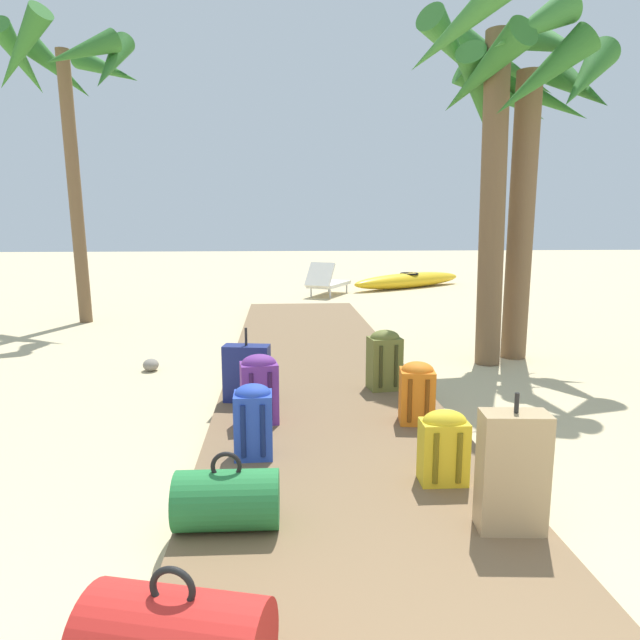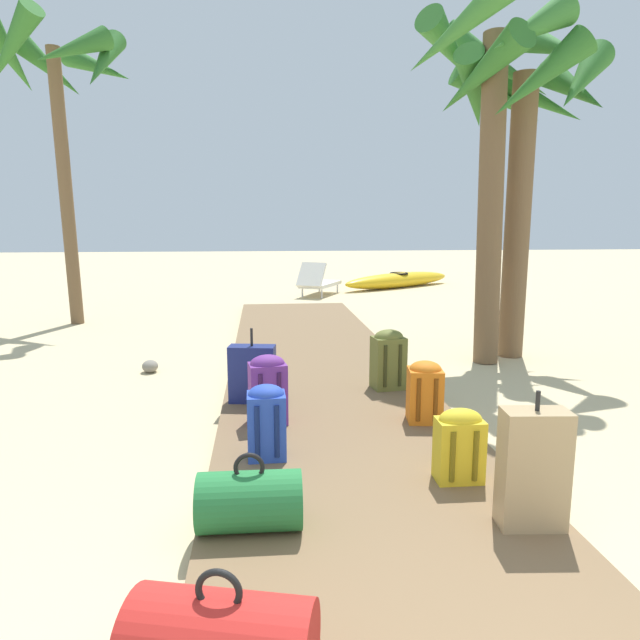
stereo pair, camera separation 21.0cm
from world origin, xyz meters
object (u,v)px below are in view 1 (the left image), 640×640
(suitcase_navy, at_px, (247,373))
(backpack_blue, at_px, (253,419))
(backpack_olive, at_px, (385,358))
(kayak, at_px, (409,280))
(backpack_orange, at_px, (417,391))
(palm_tree_far_right, at_px, (526,116))
(lounge_chair, at_px, (327,282))
(duffel_bag_green, at_px, (227,499))
(backpack_yellow, at_px, (444,445))
(backpack_purple, at_px, (259,387))
(suitcase_tan, at_px, (512,472))
(palm_tree_near_right, at_px, (497,89))
(palm_tree_far_left, at_px, (70,83))

(suitcase_navy, distance_m, backpack_blue, 1.25)
(backpack_olive, relative_size, kayak, 0.17)
(backpack_orange, bearing_deg, kayak, 77.06)
(palm_tree_far_right, distance_m, lounge_chair, 7.04)
(duffel_bag_green, height_order, backpack_orange, backpack_orange)
(duffel_bag_green, xyz_separation_m, palm_tree_far_right, (3.27, 3.98, 2.72))
(backpack_olive, xyz_separation_m, backpack_yellow, (-0.01, -2.01, -0.06))
(backpack_purple, height_order, palm_tree_far_right, palm_tree_far_right)
(backpack_orange, distance_m, backpack_blue, 1.42)
(duffel_bag_green, height_order, suitcase_tan, suitcase_tan)
(backpack_blue, bearing_deg, kayak, 71.37)
(kayak, bearing_deg, palm_tree_far_right, -93.51)
(backpack_olive, distance_m, palm_tree_near_right, 3.48)
(backpack_orange, distance_m, suitcase_tan, 1.63)
(backpack_olive, bearing_deg, backpack_orange, -84.65)
(suitcase_tan, relative_size, backpack_blue, 1.44)
(suitcase_tan, distance_m, backpack_blue, 1.74)
(duffel_bag_green, bearing_deg, palm_tree_far_right, 50.59)
(duffel_bag_green, distance_m, lounge_chair, 10.34)
(backpack_olive, height_order, palm_tree_far_left, palm_tree_far_left)
(backpack_blue, distance_m, palm_tree_far_right, 5.13)
(backpack_purple, bearing_deg, backpack_orange, -4.02)
(duffel_bag_green, distance_m, palm_tree_near_right, 5.58)
(suitcase_tan, bearing_deg, backpack_yellow, 109.41)
(backpack_purple, xyz_separation_m, backpack_blue, (-0.02, -0.68, -0.03))
(backpack_purple, height_order, suitcase_tan, suitcase_tan)
(backpack_purple, height_order, backpack_blue, backpack_purple)
(backpack_blue, xyz_separation_m, palm_tree_far_right, (3.17, 3.07, 2.61))
(kayak, bearing_deg, suitcase_tan, -100.74)
(duffel_bag_green, relative_size, backpack_yellow, 1.17)
(palm_tree_far_right, bearing_deg, palm_tree_far_left, 155.18)
(backpack_blue, bearing_deg, lounge_chair, 81.95)
(backpack_blue, distance_m, lounge_chair, 9.42)
(suitcase_tan, height_order, backpack_blue, suitcase_tan)
(backpack_olive, distance_m, palm_tree_far_right, 3.58)
(backpack_yellow, distance_m, palm_tree_far_right, 4.84)
(palm_tree_far_left, height_order, palm_tree_far_right, palm_tree_far_left)
(duffel_bag_green, height_order, palm_tree_far_right, palm_tree_far_right)
(backpack_purple, bearing_deg, suitcase_tan, -51.19)
(backpack_purple, bearing_deg, kayak, 70.31)
(duffel_bag_green, bearing_deg, palm_tree_near_right, 53.33)
(backpack_purple, relative_size, palm_tree_far_left, 0.12)
(backpack_yellow, height_order, suitcase_navy, suitcase_navy)
(backpack_orange, distance_m, backpack_purple, 1.28)
(lounge_chair, bearing_deg, duffel_bag_green, -97.89)
(backpack_olive, relative_size, lounge_chair, 0.36)
(palm_tree_far_right, bearing_deg, lounge_chair, 106.48)
(duffel_bag_green, height_order, lounge_chair, lounge_chair)
(backpack_olive, relative_size, suitcase_navy, 0.86)
(backpack_olive, distance_m, kayak, 9.62)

